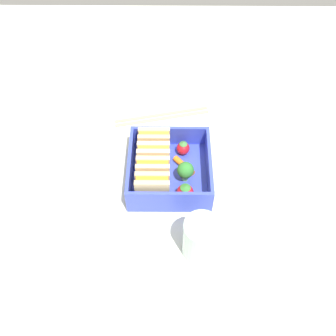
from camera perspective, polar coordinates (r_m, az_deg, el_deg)
name	(u,v)px	position (r cm, az deg, el deg)	size (l,w,h in cm)	color
ground_plane	(168,180)	(70.80, 0.00, -1.81)	(120.00, 120.00, 2.00)	beige
bento_tray	(168,175)	(69.50, 0.00, -1.05)	(15.27, 14.79, 1.20)	#394AC5
bento_rim	(168,166)	(67.28, 0.00, 0.35)	(15.27, 14.79, 4.35)	#394AC5
sandwich_left	(151,187)	(63.96, -2.66, -2.93)	(2.71, 5.84, 5.44)	#D1B982
sandwich_center_left	(151,171)	(65.91, -2.55, -0.51)	(2.71, 5.84, 5.44)	#E3BC89
sandwich_center	(152,156)	(67.97, -2.45, 1.77)	(2.71, 5.84, 5.44)	beige
sandwich_center_right	(153,142)	(70.13, -2.36, 3.91)	(2.71, 5.84, 5.44)	#D7B480
strawberry_far_left	(183,192)	(64.69, 2.36, -3.70)	(3.01, 3.01, 3.61)	red
broccoli_floret	(184,171)	(66.10, 2.42, -0.39)	(3.01, 3.01, 4.29)	#7FCC70
carrot_stick_far_left	(182,166)	(69.40, 2.20, 0.37)	(1.10, 1.10, 4.91)	orange
strawberry_left	(181,148)	(71.03, 2.07, 3.09)	(2.51, 2.51, 3.11)	red
chopstick_pair	(161,116)	(79.96, -1.14, 7.97)	(6.23, 20.00, 0.70)	tan
drinking_glass	(199,238)	(59.01, 4.69, -10.65)	(5.59, 5.59, 8.20)	silver
folded_napkin	(266,190)	(70.29, 14.66, -3.30)	(15.54, 8.50, 0.40)	silver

